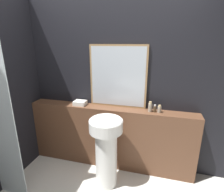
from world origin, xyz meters
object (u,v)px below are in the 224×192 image
object	(u,v)px
shampoo_bottle	(150,107)
towel_stack	(80,103)
lotion_bottle	(159,109)
conditioner_bottle	(155,109)
pedestal_sink	(106,148)
mirror	(118,77)

from	to	relation	value
shampoo_bottle	towel_stack	bearing A→B (deg)	180.00
towel_stack	lotion_bottle	size ratio (longest dim) A/B	1.70
conditioner_bottle	lotion_bottle	distance (m)	0.06
shampoo_bottle	lotion_bottle	distance (m)	0.12
shampoo_bottle	conditioner_bottle	world-z (taller)	shampoo_bottle
shampoo_bottle	pedestal_sink	bearing A→B (deg)	-141.29
pedestal_sink	towel_stack	xyz separation A→B (m)	(-0.52, 0.40, 0.43)
lotion_bottle	pedestal_sink	bearing A→B (deg)	-147.19
pedestal_sink	mirror	size ratio (longest dim) A/B	1.09
conditioner_bottle	lotion_bottle	size ratio (longest dim) A/B	1.01
lotion_bottle	mirror	bearing A→B (deg)	171.26
towel_stack	shampoo_bottle	world-z (taller)	shampoo_bottle
mirror	lotion_bottle	size ratio (longest dim) A/B	8.38
pedestal_sink	towel_stack	world-z (taller)	towel_stack
pedestal_sink	conditioner_bottle	size ratio (longest dim) A/B	8.99
towel_stack	conditioner_bottle	size ratio (longest dim) A/B	1.68
pedestal_sink	lotion_bottle	distance (m)	0.87
mirror	conditioner_bottle	size ratio (longest dim) A/B	8.26
pedestal_sink	shampoo_bottle	xyz separation A→B (m)	(0.50, 0.40, 0.46)
mirror	towel_stack	bearing A→B (deg)	-170.65
mirror	lotion_bottle	world-z (taller)	mirror
mirror	lotion_bottle	xyz separation A→B (m)	(0.59, -0.09, -0.39)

